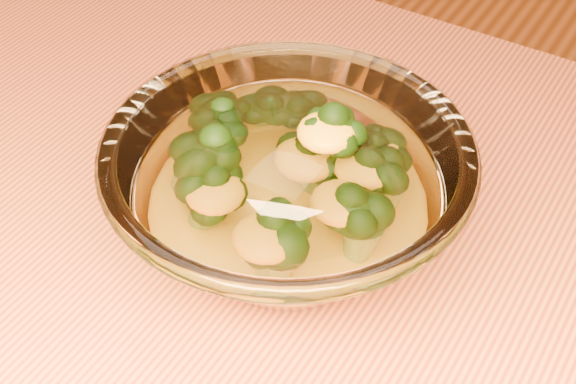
% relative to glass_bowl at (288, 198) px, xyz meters
% --- Properties ---
extents(glass_bowl, '(0.23, 0.23, 0.10)m').
position_rel_glass_bowl_xyz_m(glass_bowl, '(0.00, 0.00, 0.00)').
color(glass_bowl, white).
rests_on(glass_bowl, table).
extents(cheese_sauce, '(0.13, 0.13, 0.04)m').
position_rel_glass_bowl_xyz_m(cheese_sauce, '(0.00, 0.00, -0.02)').
color(cheese_sauce, gold).
rests_on(cheese_sauce, glass_bowl).
extents(broccoli_heap, '(0.15, 0.14, 0.08)m').
position_rel_glass_bowl_xyz_m(broccoli_heap, '(-0.01, 0.01, 0.02)').
color(broccoli_heap, black).
rests_on(broccoli_heap, cheese_sauce).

